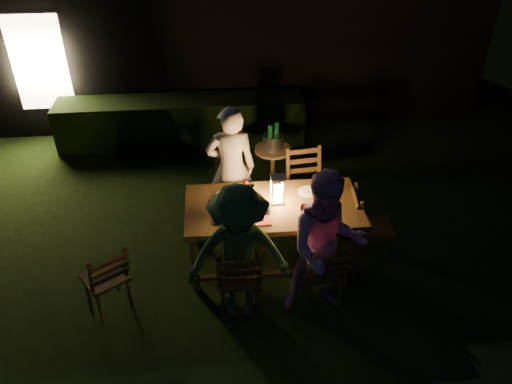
{
  "coord_description": "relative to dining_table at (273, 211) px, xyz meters",
  "views": [
    {
      "loc": [
        0.05,
        -4.18,
        4.21
      ],
      "look_at": [
        0.51,
        0.75,
        0.87
      ],
      "focal_mm": 35.0,
      "sensor_mm": 36.0,
      "label": 1
    }
  ],
  "objects": [
    {
      "name": "wineglass_b",
      "position": [
        -0.72,
        -0.12,
        0.17
      ],
      "size": [
        0.06,
        0.06,
        0.18
      ],
      "primitive_type": null,
      "color": "#59070F",
      "rests_on": "dining_table"
    },
    {
      "name": "phone",
      "position": [
        -0.62,
        -0.3,
        0.09
      ],
      "size": [
        0.14,
        0.07,
        0.01
      ],
      "primitive_type": "cube",
      "color": "black",
      "rests_on": "dining_table"
    },
    {
      "name": "chair_near_left",
      "position": [
        -0.45,
        -0.77,
        -0.45
      ],
      "size": [
        0.48,
        0.51,
        1.04
      ],
      "rotation": [
        0.0,
        0.0,
        -0.03
      ],
      "color": "#463017",
      "rests_on": "ground"
    },
    {
      "name": "wineglass_d",
      "position": [
        0.62,
        0.18,
        0.17
      ],
      "size": [
        0.06,
        0.06,
        0.18
      ],
      "primitive_type": null,
      "color": "#59070F",
      "rests_on": "dining_table"
    },
    {
      "name": "person_opp_right",
      "position": [
        0.45,
        -0.82,
        0.11
      ],
      "size": [
        0.85,
        0.66,
        1.75
      ],
      "primitive_type": "imported",
      "rotation": [
        0.0,
        0.0,
        -0.0
      ],
      "color": "#C285BA",
      "rests_on": "ground"
    },
    {
      "name": "dining_table",
      "position": [
        0.0,
        0.0,
        0.0
      ],
      "size": [
        2.05,
        1.02,
        0.85
      ],
      "rotation": [
        0.0,
        0.0,
        -0.0
      ],
      "color": "#463017",
      "rests_on": "ground"
    },
    {
      "name": "bottle_bucket_a",
      "position": [
        0.14,
        1.54,
        0.11
      ],
      "size": [
        0.07,
        0.07,
        0.32
      ],
      "primitive_type": "cylinder",
      "color": "#0F471E",
      "rests_on": "side_table"
    },
    {
      "name": "wineglass_e",
      "position": [
        -0.1,
        -0.3,
        0.17
      ],
      "size": [
        0.06,
        0.06,
        0.18
      ],
      "primitive_type": null,
      "color": "silver",
      "rests_on": "dining_table"
    },
    {
      "name": "chair_spare",
      "position": [
        -1.89,
        -0.61,
        -0.48
      ],
      "size": [
        0.6,
        0.61,
        0.95
      ],
      "rotation": [
        0.0,
        0.0,
        0.58
      ],
      "color": "#463017",
      "rests_on": "ground"
    },
    {
      "name": "chair_far_right",
      "position": [
        0.55,
        0.77,
        -0.44
      ],
      "size": [
        0.53,
        0.57,
        1.07
      ],
      "rotation": [
        0.0,
        0.0,
        3.25
      ],
      "color": "#463017",
      "rests_on": "ground"
    },
    {
      "name": "person_opp_left",
      "position": [
        -0.45,
        -0.82,
        0.06
      ],
      "size": [
        1.07,
        0.62,
        1.65
      ],
      "primitive_type": "imported",
      "rotation": [
        0.0,
        0.0,
        -0.0
      ],
      "color": "#2D592C",
      "rests_on": "ground"
    },
    {
      "name": "plate_near_right",
      "position": [
        0.45,
        -0.22,
        0.09
      ],
      "size": [
        0.25,
        0.25,
        0.01
      ],
      "primitive_type": "cylinder",
      "color": "white",
      "rests_on": "dining_table"
    },
    {
      "name": "garden_envelope",
      "position": [
        -0.69,
        5.66,
        0.81
      ],
      "size": [
        40.0,
        40.0,
        3.2
      ],
      "color": "black",
      "rests_on": "ground"
    },
    {
      "name": "chair_end",
      "position": [
        1.23,
        -0.0,
        -0.47
      ],
      "size": [
        0.51,
        0.48,
        0.99
      ],
      "rotation": [
        0.0,
        0.0,
        -1.67
      ],
      "color": "#463017",
      "rests_on": "ground"
    },
    {
      "name": "plate_near_left",
      "position": [
        -0.55,
        -0.22,
        0.09
      ],
      "size": [
        0.25,
        0.25,
        0.01
      ],
      "primitive_type": "cylinder",
      "color": "white",
      "rests_on": "dining_table"
    },
    {
      "name": "plate_far_right",
      "position": [
        0.45,
        0.22,
        0.09
      ],
      "size": [
        0.25,
        0.25,
        0.01
      ],
      "primitive_type": "cylinder",
      "color": "white",
      "rests_on": "dining_table"
    },
    {
      "name": "person_house_side",
      "position": [
        -0.45,
        0.82,
        0.1
      ],
      "size": [
        0.63,
        0.42,
        1.74
      ],
      "primitive_type": "imported",
      "rotation": [
        0.0,
        0.0,
        3.14
      ],
      "color": "beige",
      "rests_on": "ground"
    },
    {
      "name": "bottle_table",
      "position": [
        -0.25,
        0.0,
        0.22
      ],
      "size": [
        0.07,
        0.07,
        0.28
      ],
      "primitive_type": "cylinder",
      "color": "#0F471E",
      "rests_on": "dining_table"
    },
    {
      "name": "side_table",
      "position": [
        0.19,
        1.58,
        -0.14
      ],
      "size": [
        0.53,
        0.53,
        0.71
      ],
      "color": "#8A6345",
      "rests_on": "ground"
    },
    {
      "name": "plate_far_left",
      "position": [
        -0.55,
        0.22,
        0.09
      ],
      "size": [
        0.25,
        0.25,
        0.01
      ],
      "primitive_type": "cylinder",
      "color": "white",
      "rests_on": "dining_table"
    },
    {
      "name": "wineglass_c",
      "position": [
        0.3,
        -0.28,
        0.17
      ],
      "size": [
        0.06,
        0.06,
        0.18
      ],
      "primitive_type": null,
      "color": "#59070F",
      "rests_on": "dining_table"
    },
    {
      "name": "napkin_left",
      "position": [
        -0.15,
        -0.32,
        0.09
      ],
      "size": [
        0.18,
        0.14,
        0.01
      ],
      "primitive_type": "cube",
      "color": "red",
      "rests_on": "dining_table"
    },
    {
      "name": "bottle_bucket_b",
      "position": [
        0.24,
        1.62,
        0.11
      ],
      "size": [
        0.07,
        0.07,
        0.32
      ],
      "primitive_type": "cylinder",
      "color": "#0F471E",
      "rests_on": "side_table"
    },
    {
      "name": "chair_far_left",
      "position": [
        -0.45,
        0.77,
        -0.47
      ],
      "size": [
        0.47,
        0.5,
        0.98
      ],
      "rotation": [
        0.0,
        0.0,
        3.06
      ],
      "color": "#463017",
      "rests_on": "ground"
    },
    {
      "name": "napkin_right",
      "position": [
        0.55,
        -0.3,
        0.09
      ],
      "size": [
        0.18,
        0.14,
        0.01
      ],
      "primitive_type": "cube",
      "color": "red",
      "rests_on": "dining_table"
    },
    {
      "name": "lantern",
      "position": [
        0.05,
        0.05,
        0.24
      ],
      "size": [
        0.16,
        0.16,
        0.35
      ],
      "color": "white",
      "rests_on": "dining_table"
    },
    {
      "name": "ice_bucket",
      "position": [
        0.19,
        1.58,
        0.06
      ],
      "size": [
        0.3,
        0.3,
        0.22
      ],
      "primitive_type": "cylinder",
      "color": "#A5A8AD",
      "rests_on": "side_table"
    },
    {
      "name": "chair_near_right",
      "position": [
        0.45,
        -0.77,
        -0.47
      ],
      "size": [
        0.45,
        0.48,
        0.98
      ],
      "rotation": [
        0.0,
        0.0,
        0.04
      ],
      "color": "#463017",
      "rests_on": "ground"
    },
    {
      "name": "wineglass_a",
      "position": [
        -0.3,
        0.28,
        0.17
      ],
      "size": [
        0.06,
        0.06,
        0.18
      ],
      "primitive_type": null,
      "color": "#59070F",
      "rests_on": "dining_table"
    }
  ]
}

